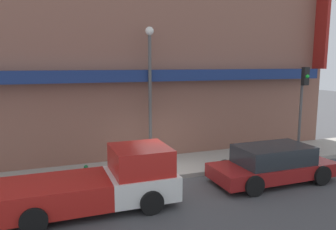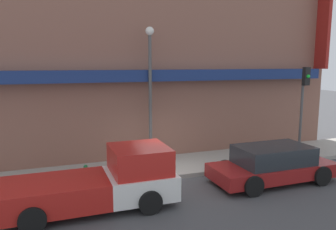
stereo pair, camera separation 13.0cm
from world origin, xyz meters
TOP-DOWN VIEW (x-y plane):
  - ground_plane at (0.00, 0.00)m, footprint 80.00×80.00m
  - sidewalk at (0.00, 1.40)m, footprint 36.00×2.79m
  - building at (0.01, 4.27)m, footprint 19.80×3.80m
  - pickup_truck at (-2.83, -1.48)m, footprint 5.25×2.22m
  - parked_car at (3.56, -1.48)m, footprint 4.79×2.10m
  - fire_hydrant at (-3.14, 0.41)m, footprint 0.16×0.16m
  - street_lamp at (-0.16, 2.10)m, footprint 0.36×0.36m
  - traffic_light at (6.44, 0.28)m, footprint 0.28×0.42m

SIDE VIEW (x-z plane):
  - ground_plane at x=0.00m, z-range 0.00..0.00m
  - sidewalk at x=0.00m, z-range 0.00..0.17m
  - fire_hydrant at x=-3.14m, z-range 0.17..0.83m
  - parked_car at x=3.56m, z-range -0.01..1.39m
  - pickup_truck at x=-2.83m, z-range -0.11..1.72m
  - traffic_light at x=6.44m, z-range 0.92..5.05m
  - street_lamp at x=-0.16m, z-range 0.87..6.68m
  - building at x=0.01m, z-range -0.01..11.64m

